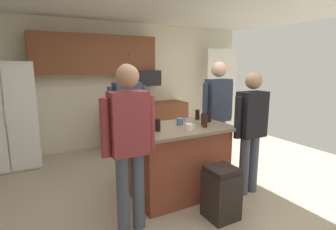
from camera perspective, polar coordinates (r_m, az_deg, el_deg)
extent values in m
plane|color=#B7A88E|center=(3.67, 3.25, -17.55)|extent=(7.04, 7.04, 0.00)
cube|color=beige|center=(5.80, -11.53, 6.31)|extent=(6.40, 0.10, 2.60)
cube|color=white|center=(6.73, 11.33, 5.23)|extent=(0.90, 0.06, 2.00)
cube|color=brown|center=(5.49, -15.22, 12.43)|extent=(2.40, 0.35, 0.75)
sphere|color=#4C3823|center=(5.48, -8.48, 12.69)|extent=(0.04, 0.04, 0.04)
cube|color=brown|center=(5.84, -4.64, -1.91)|extent=(1.80, 0.60, 0.90)
sphere|color=#4C3823|center=(5.77, 0.73, -2.05)|extent=(0.04, 0.04, 0.04)
cube|color=white|center=(5.20, -31.43, -0.12)|extent=(0.92, 0.70, 1.79)
cube|color=white|center=(4.83, -28.87, -0.61)|extent=(0.44, 0.04, 1.71)
cylinder|color=#B2B2B7|center=(4.79, -31.71, 0.12)|extent=(0.02, 0.02, 0.35)
cube|color=black|center=(5.72, -4.88, 7.94)|extent=(0.56, 0.40, 0.32)
cube|color=brown|center=(3.59, 2.34, -10.19)|extent=(1.19, 0.71, 0.91)
cube|color=#756651|center=(3.45, 2.41, -2.83)|extent=(1.33, 0.85, 0.04)
cylinder|color=#4C5166|center=(3.77, 16.03, -10.47)|extent=(0.13, 0.13, 0.80)
cylinder|color=#4C5166|center=(3.89, 17.84, -9.92)|extent=(0.13, 0.13, 0.80)
cube|color=black|center=(3.64, 17.56, 0.13)|extent=(0.38, 0.22, 0.60)
sphere|color=tan|center=(3.59, 17.96, 7.01)|extent=(0.22, 0.22, 0.22)
cylinder|color=black|center=(3.48, 14.80, -0.55)|extent=(0.09, 0.09, 0.54)
cylinder|color=black|center=(3.82, 20.04, 0.16)|extent=(0.09, 0.09, 0.54)
cylinder|color=#383842|center=(3.99, -9.57, -8.57)|extent=(0.13, 0.13, 0.85)
cylinder|color=#383842|center=(4.04, -7.27, -8.23)|extent=(0.13, 0.13, 0.85)
cube|color=#2D384C|center=(3.83, -8.72, 2.18)|extent=(0.38, 0.22, 0.64)
sphere|color=tan|center=(3.79, -8.93, 9.14)|extent=(0.23, 0.23, 0.23)
cylinder|color=#2D384C|center=(3.76, -12.15, 1.61)|extent=(0.09, 0.09, 0.58)
cylinder|color=#2D384C|center=(3.92, -5.43, 2.19)|extent=(0.09, 0.09, 0.58)
cylinder|color=#4C5166|center=(2.89, -9.66, -16.52)|extent=(0.13, 0.13, 0.85)
cylinder|color=#4C5166|center=(2.94, -6.41, -15.90)|extent=(0.13, 0.13, 0.85)
cube|color=maroon|center=(2.66, -8.44, -1.80)|extent=(0.38, 0.22, 0.64)
sphere|color=tan|center=(2.60, -8.73, 8.23)|extent=(0.23, 0.23, 0.23)
cylinder|color=maroon|center=(2.59, -13.41, -2.73)|extent=(0.09, 0.09, 0.57)
cylinder|color=maroon|center=(2.75, -3.75, -1.65)|extent=(0.09, 0.09, 0.57)
cylinder|color=#4C5166|center=(4.31, 9.45, -6.95)|extent=(0.13, 0.13, 0.87)
cylinder|color=#4C5166|center=(4.42, 11.19, -6.58)|extent=(0.13, 0.13, 0.87)
cube|color=#2D384C|center=(4.20, 10.69, 3.16)|extent=(0.38, 0.22, 0.65)
sphere|color=beige|center=(4.16, 10.92, 9.62)|extent=(0.23, 0.23, 0.23)
cylinder|color=#2D384C|center=(4.05, 8.05, 2.72)|extent=(0.09, 0.09, 0.59)
cylinder|color=#2D384C|center=(4.36, 13.12, 3.11)|extent=(0.09, 0.09, 0.59)
cylinder|color=black|center=(3.20, -2.22, -2.13)|extent=(0.07, 0.07, 0.15)
cylinder|color=white|center=(3.22, 4.47, -2.67)|extent=(0.08, 0.08, 0.09)
torus|color=white|center=(3.25, 5.30, -2.48)|extent=(0.06, 0.01, 0.06)
cylinder|color=black|center=(3.56, 7.69, -0.90)|extent=(0.07, 0.07, 0.15)
cylinder|color=black|center=(3.75, 8.79, -0.42)|extent=(0.06, 0.06, 0.14)
cylinder|color=black|center=(3.43, 7.94, -1.37)|extent=(0.07, 0.07, 0.15)
cylinder|color=#4C6B99|center=(3.54, 2.58, -1.38)|extent=(0.09, 0.09, 0.09)
torus|color=#4C6B99|center=(3.58, 3.42, -1.21)|extent=(0.06, 0.01, 0.06)
cylinder|color=black|center=(3.89, 6.34, 0.09)|extent=(0.06, 0.06, 0.14)
cube|color=black|center=(3.22, 11.36, -16.54)|extent=(0.34, 0.34, 0.55)
cube|color=black|center=(3.09, 11.57, -11.51)|extent=(0.32, 0.32, 0.06)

